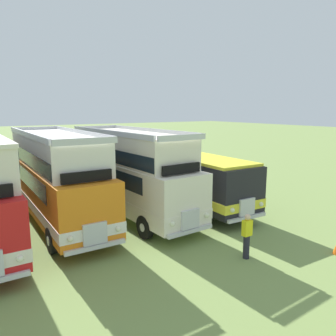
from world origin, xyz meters
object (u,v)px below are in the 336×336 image
object	(u,v)px
bus_eighth_in_row	(130,171)
bus_ninth_in_row	(179,173)
marshal_person	(247,236)
bus_seventh_in_row	(57,176)

from	to	relation	value
bus_eighth_in_row	bus_ninth_in_row	size ratio (longest dim) A/B	0.86
bus_eighth_in_row	marshal_person	world-z (taller)	bus_eighth_in_row
bus_eighth_in_row	bus_ninth_in_row	world-z (taller)	bus_eighth_in_row
bus_seventh_in_row	bus_eighth_in_row	distance (m)	3.65
bus_ninth_in_row	marshal_person	xyz separation A→B (m)	(-2.30, -7.82, -0.87)
bus_seventh_in_row	bus_ninth_in_row	xyz separation A→B (m)	(7.16, -0.00, -0.60)
bus_seventh_in_row	bus_ninth_in_row	bearing A→B (deg)	-0.02
marshal_person	bus_ninth_in_row	bearing A→B (deg)	73.63
bus_eighth_in_row	marshal_person	xyz separation A→B (m)	(1.29, -7.10, -1.47)
bus_ninth_in_row	bus_seventh_in_row	bearing A→B (deg)	179.98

